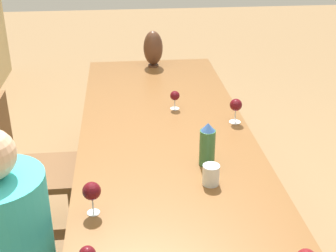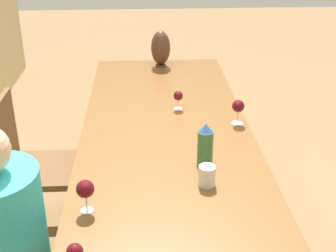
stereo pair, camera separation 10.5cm
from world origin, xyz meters
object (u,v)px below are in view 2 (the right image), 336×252
(wine_glass_1, at_px, (85,189))
(person_near, at_px, (5,241))
(water_bottle, at_px, (205,145))
(wine_glass_3, at_px, (238,107))
(chair_far, at_px, (31,162))
(water_tumbler, at_px, (207,176))
(vase, at_px, (161,48))
(wine_glass_4, at_px, (178,96))

(wine_glass_1, bearing_deg, person_near, 96.30)
(water_bottle, distance_m, wine_glass_3, 0.54)
(chair_far, bearing_deg, water_tumbler, -124.63)
(water_bottle, relative_size, chair_far, 0.26)
(water_tumbler, height_order, wine_glass_3, wine_glass_3)
(water_bottle, xyz_separation_m, vase, (1.58, 0.15, 0.04))
(wine_glass_4, bearing_deg, wine_glass_3, -125.12)
(water_bottle, bearing_deg, chair_far, 63.63)
(water_tumbler, bearing_deg, wine_glass_4, 4.21)
(water_bottle, distance_m, wine_glass_4, 0.72)
(water_tumbler, distance_m, vase, 1.78)
(wine_glass_1, bearing_deg, chair_far, 27.45)
(vase, xyz_separation_m, person_near, (-1.98, 0.76, -0.26))
(vase, distance_m, wine_glass_1, 1.99)
(vase, relative_size, chair_far, 0.32)
(wine_glass_3, height_order, person_near, person_near)
(wine_glass_1, bearing_deg, water_bottle, -57.17)
(chair_far, relative_size, person_near, 0.78)
(water_bottle, bearing_deg, water_tumbler, 175.67)
(wine_glass_1, height_order, wine_glass_3, same)
(water_bottle, height_order, vase, vase)
(wine_glass_3, bearing_deg, wine_glass_1, 135.61)
(wine_glass_3, relative_size, wine_glass_4, 1.24)
(vase, bearing_deg, chair_far, 141.94)
(wine_glass_1, bearing_deg, vase, -11.76)
(vase, bearing_deg, wine_glass_1, 168.24)
(chair_far, bearing_deg, water_bottle, -116.37)
(water_bottle, height_order, water_tumbler, water_bottle)
(wine_glass_3, xyz_separation_m, person_near, (-0.87, 1.18, -0.22))
(wine_glass_1, height_order, chair_far, chair_far)
(vase, distance_m, chair_far, 1.43)
(vase, distance_m, person_near, 2.14)
(wine_glass_3, xyz_separation_m, wine_glass_4, (0.24, 0.34, -0.02))
(vase, xyz_separation_m, wine_glass_4, (-0.87, -0.07, -0.06))
(wine_glass_3, bearing_deg, person_near, 126.66)
(wine_glass_3, height_order, chair_far, chair_far)
(water_tumbler, xyz_separation_m, wine_glass_1, (-0.17, 0.54, 0.06))
(wine_glass_1, distance_m, person_near, 0.42)
(water_bottle, relative_size, wine_glass_1, 1.52)
(wine_glass_3, bearing_deg, water_bottle, 151.40)
(water_bottle, distance_m, vase, 1.59)
(vase, height_order, person_near, person_near)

